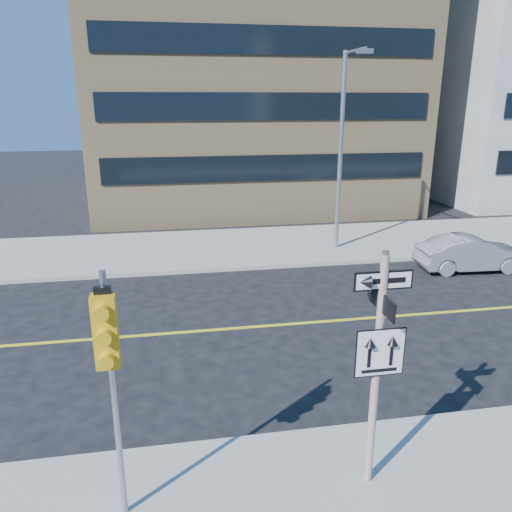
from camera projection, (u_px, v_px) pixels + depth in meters
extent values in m
plane|color=black|center=(323.00, 403.00, 10.86)|extent=(120.00, 120.00, 0.00)
cylinder|color=silver|center=(376.00, 376.00, 7.87)|extent=(0.13, 0.13, 4.00)
cylinder|color=gray|center=(386.00, 253.00, 7.26)|extent=(0.10, 0.10, 0.06)
cube|color=black|center=(384.00, 280.00, 7.39)|extent=(0.92, 0.03, 0.30)
cube|color=black|center=(382.00, 302.00, 7.50)|extent=(0.03, 0.92, 0.30)
cube|color=white|center=(380.00, 353.00, 7.66)|extent=(0.80, 0.03, 0.80)
cylinder|color=gray|center=(115.00, 401.00, 7.21)|extent=(0.09, 0.09, 4.00)
cube|color=gold|center=(106.00, 332.00, 6.66)|extent=(0.32, 0.22, 1.05)
sphere|color=#8C0705|center=(102.00, 311.00, 6.44)|extent=(0.17, 0.17, 0.17)
sphere|color=black|center=(105.00, 336.00, 6.55)|extent=(0.17, 0.17, 0.17)
sphere|color=black|center=(107.00, 359.00, 6.65)|extent=(0.17, 0.17, 0.17)
imported|color=gray|center=(471.00, 253.00, 19.12)|extent=(1.71, 4.21, 1.36)
cylinder|color=gray|center=(340.00, 154.00, 20.62)|extent=(0.18, 0.18, 8.00)
cylinder|color=gray|center=(355.00, 51.00, 18.51)|extent=(0.10, 2.20, 0.10)
cube|color=gray|center=(365.00, 51.00, 17.60)|extent=(0.55, 0.30, 0.16)
cube|color=tan|center=(242.00, 56.00, 31.99)|extent=(18.00, 18.00, 18.00)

